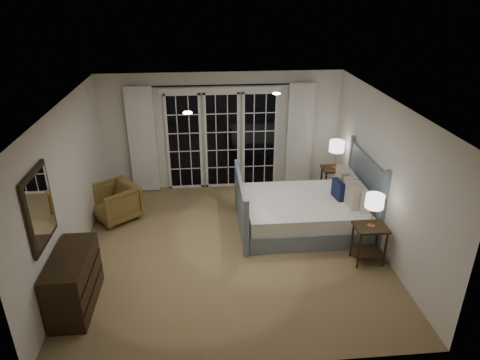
{
  "coord_description": "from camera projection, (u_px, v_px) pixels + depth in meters",
  "views": [
    {
      "loc": [
        -0.41,
        -6.12,
        4.1
      ],
      "look_at": [
        0.2,
        0.46,
        1.05
      ],
      "focal_mm": 32.0,
      "sensor_mm": 36.0,
      "label": 1
    }
  ],
  "objects": [
    {
      "name": "wall_left",
      "position": [
        68.0,
        187.0,
        6.55
      ],
      "size": [
        0.02,
        5.0,
        2.5
      ],
      "primitive_type": "cube",
      "color": "silver",
      "rests_on": "floor"
    },
    {
      "name": "curtain_right",
      "position": [
        300.0,
        136.0,
        9.09
      ],
      "size": [
        0.55,
        0.1,
        2.25
      ],
      "primitive_type": "cube",
      "color": "white",
      "rests_on": "curtain_rod"
    },
    {
      "name": "dresser",
      "position": [
        74.0,
        281.0,
        5.81
      ],
      "size": [
        0.49,
        1.16,
        0.82
      ],
      "color": "black",
      "rests_on": "floor"
    },
    {
      "name": "mirror",
      "position": [
        40.0,
        208.0,
        5.32
      ],
      "size": [
        0.05,
        0.85,
        1.0
      ],
      "color": "black",
      "rests_on": "wall_left"
    },
    {
      "name": "floor",
      "position": [
        231.0,
        248.0,
        7.28
      ],
      "size": [
        5.0,
        5.0,
        0.0
      ],
      "primitive_type": "plane",
      "color": "olive",
      "rests_on": "ground"
    },
    {
      "name": "wall_front",
      "position": [
        247.0,
        281.0,
        4.5
      ],
      "size": [
        5.0,
        0.02,
        2.5
      ],
      "primitive_type": "cube",
      "color": "silver",
      "rests_on": "floor"
    },
    {
      "name": "downlight_a",
      "position": [
        277.0,
        94.0,
        6.85
      ],
      "size": [
        0.12,
        0.12,
        0.01
      ],
      "primitive_type": "cylinder",
      "color": "white",
      "rests_on": "ceiling"
    },
    {
      "name": "bed",
      "position": [
        306.0,
        211.0,
        7.77
      ],
      "size": [
        2.3,
        1.66,
        1.35
      ],
      "color": "slate",
      "rests_on": "floor"
    },
    {
      "name": "armchair",
      "position": [
        115.0,
        202.0,
        8.05
      ],
      "size": [
        1.06,
        1.06,
        0.7
      ],
      "primitive_type": "imported",
      "rotation": [
        0.0,
        0.0,
        -0.91
      ],
      "color": "brown",
      "rests_on": "floor"
    },
    {
      "name": "curtain_rod",
      "position": [
        221.0,
        85.0,
        8.51
      ],
      "size": [
        3.5,
        0.03,
        0.03
      ],
      "primitive_type": "cylinder",
      "rotation": [
        0.0,
        1.57,
        0.0
      ],
      "color": "black",
      "rests_on": "wall_back"
    },
    {
      "name": "nightstand_right",
      "position": [
        334.0,
        178.0,
        8.86
      ],
      "size": [
        0.5,
        0.4,
        0.65
      ],
      "color": "black",
      "rests_on": "floor"
    },
    {
      "name": "wall_back",
      "position": [
        222.0,
        132.0,
        9.02
      ],
      "size": [
        5.0,
        0.02,
        2.5
      ],
      "primitive_type": "cube",
      "color": "silver",
      "rests_on": "floor"
    },
    {
      "name": "lamp_left",
      "position": [
        375.0,
        202.0,
        6.48
      ],
      "size": [
        0.28,
        0.28,
        0.54
      ],
      "color": "tan",
      "rests_on": "nightstand_left"
    },
    {
      "name": "curtain_left",
      "position": [
        142.0,
        140.0,
        8.82
      ],
      "size": [
        0.55,
        0.1,
        2.25
      ],
      "primitive_type": "cube",
      "color": "white",
      "rests_on": "curtain_rod"
    },
    {
      "name": "downlight_b",
      "position": [
        188.0,
        113.0,
        5.83
      ],
      "size": [
        0.12,
        0.12,
        0.01
      ],
      "primitive_type": "cylinder",
      "color": "white",
      "rests_on": "ceiling"
    },
    {
      "name": "ceiling",
      "position": [
        229.0,
        104.0,
        6.24
      ],
      "size": [
        5.0,
        5.0,
        0.0
      ],
      "primitive_type": "plane",
      "rotation": [
        3.14,
        0.0,
        0.0
      ],
      "color": "white",
      "rests_on": "wall_back"
    },
    {
      "name": "wall_right",
      "position": [
        383.0,
        175.0,
        6.97
      ],
      "size": [
        0.02,
        5.0,
        2.5
      ],
      "primitive_type": "cube",
      "color": "silver",
      "rests_on": "floor"
    },
    {
      "name": "french_doors",
      "position": [
        222.0,
        139.0,
        9.05
      ],
      "size": [
        2.5,
        0.04,
        2.2
      ],
      "color": "black",
      "rests_on": "wall_back"
    },
    {
      "name": "lamp_right",
      "position": [
        337.0,
        147.0,
        8.58
      ],
      "size": [
        0.3,
        0.3,
        0.58
      ],
      "color": "tan",
      "rests_on": "nightstand_right"
    },
    {
      "name": "nightstand_left",
      "position": [
        369.0,
        238.0,
        6.75
      ],
      "size": [
        0.5,
        0.4,
        0.65
      ],
      "color": "black",
      "rests_on": "floor"
    }
  ]
}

